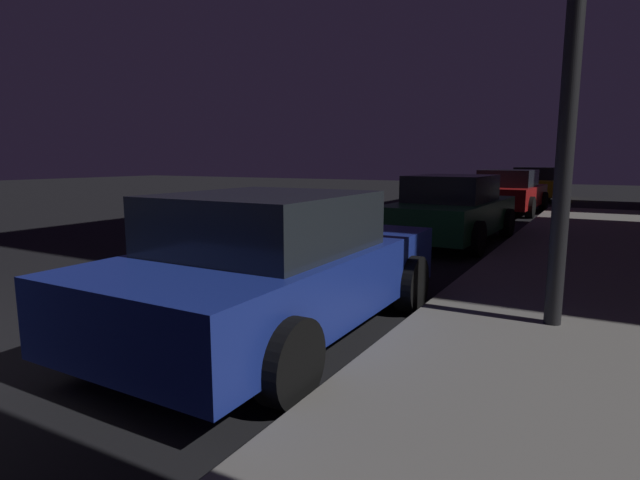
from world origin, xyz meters
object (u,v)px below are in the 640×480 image
(car_green, at_px, (452,210))
(car_red, at_px, (509,192))
(car_blue, at_px, (276,265))
(car_yellow_cab, at_px, (535,183))

(car_green, bearing_deg, car_red, 90.01)
(car_blue, height_order, car_red, same)
(car_blue, distance_m, car_yellow_cab, 20.25)
(car_yellow_cab, bearing_deg, car_green, -90.00)
(car_blue, distance_m, car_red, 13.47)
(car_green, height_order, car_yellow_cab, same)
(car_green, distance_m, car_red, 6.96)
(car_red, xyz_separation_m, car_yellow_cab, (0.00, 6.78, 0.01))
(car_red, height_order, car_yellow_cab, same)
(car_red, distance_m, car_yellow_cab, 6.78)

